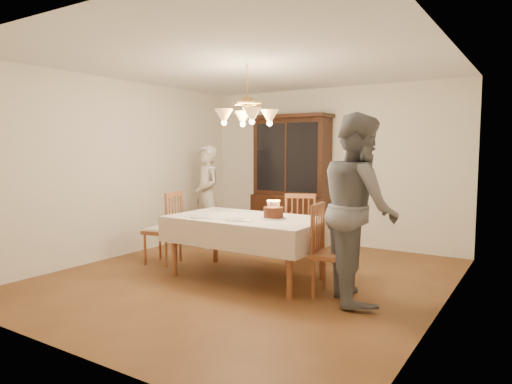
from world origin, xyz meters
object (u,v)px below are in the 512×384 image
Objects in this scene: chair_far_side at (301,233)px; birthday_cake at (273,213)px; china_hutch at (291,181)px; elderly_woman at (207,196)px; dining_table at (247,223)px.

chair_far_side is 3.33× the size of birthday_cake.
china_hutch is 1.70m from chair_far_side.
birthday_cake is (0.07, -0.87, 0.38)m from chair_far_side.
birthday_cake is at bearing -2.24° from elderly_woman.
elderly_woman reaches higher than dining_table.
elderly_woman is (-0.94, -1.11, -0.22)m from china_hutch.
china_hutch is 1.47m from elderly_woman.
dining_table is 1.93m from elderly_woman.
dining_table is 1.90× the size of chair_far_side.
dining_table is 6.33× the size of birthday_cake.
chair_far_side is (0.27, 0.93, -0.24)m from dining_table.
dining_table is at bearing -170.39° from birthday_cake.
birthday_cake is at bearing -85.38° from chair_far_side.
dining_table is 2.36m from china_hutch.
china_hutch is (-0.60, 2.25, 0.36)m from dining_table.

